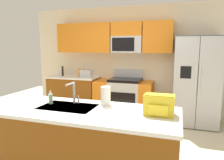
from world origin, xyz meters
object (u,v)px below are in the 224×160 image
object	(u,v)px
toaster	(86,74)
sink_faucet	(73,91)
pepper_mill	(63,71)
range_oven	(124,98)
backpack	(159,104)
bottle_orange	(80,73)
soap_dispenser	(51,99)
paper_towel_roll	(106,96)
refrigerator	(196,81)

from	to	relation	value
toaster	sink_faucet	bearing A→B (deg)	-69.20
pepper_mill	range_oven	bearing A→B (deg)	0.09
range_oven	backpack	size ratio (longest dim) A/B	4.25
pepper_mill	backpack	bearing A→B (deg)	-42.91
pepper_mill	bottle_orange	xyz separation A→B (m)	(0.49, -0.01, -0.02)
toaster	soap_dispenser	distance (m)	2.45
bottle_orange	soap_dispenser	size ratio (longest dim) A/B	1.20
toaster	paper_towel_roll	distance (m)	2.58
range_oven	bottle_orange	size ratio (longest dim) A/B	6.69
range_oven	soap_dispenser	distance (m)	2.52
bottle_orange	backpack	distance (m)	3.28
bottle_orange	paper_towel_roll	distance (m)	2.72
soap_dispenser	paper_towel_roll	bearing A→B (deg)	12.30
range_oven	backpack	distance (m)	2.74
refrigerator	backpack	bearing A→B (deg)	-102.74
refrigerator	pepper_mill	bearing A→B (deg)	178.75
refrigerator	pepper_mill	world-z (taller)	refrigerator
paper_towel_roll	backpack	distance (m)	0.70
sink_faucet	paper_towel_roll	world-z (taller)	sink_faucet
range_oven	soap_dispenser	size ratio (longest dim) A/B	8.00
sink_faucet	pepper_mill	bearing A→B (deg)	123.62
toaster	bottle_orange	distance (m)	0.20
sink_faucet	soap_dispenser	xyz separation A→B (m)	(-0.28, -0.10, -0.10)
range_oven	refrigerator	bearing A→B (deg)	-2.62
refrigerator	paper_towel_roll	xyz separation A→B (m)	(-1.22, -2.21, 0.09)
bottle_orange	soap_dispenser	xyz separation A→B (m)	(0.79, -2.43, -0.03)
sink_faucet	backpack	distance (m)	1.11
pepper_mill	bottle_orange	bearing A→B (deg)	-0.90
range_oven	sink_faucet	size ratio (longest dim) A/B	4.82
paper_towel_roll	range_oven	bearing A→B (deg)	98.79
bottle_orange	pepper_mill	bearing A→B (deg)	179.10
pepper_mill	sink_faucet	xyz separation A→B (m)	(1.55, -2.34, 0.05)
paper_towel_roll	bottle_orange	bearing A→B (deg)	123.24
pepper_mill	soap_dispenser	world-z (taller)	pepper_mill
pepper_mill	paper_towel_roll	xyz separation A→B (m)	(1.98, -2.28, -0.00)
toaster	paper_towel_roll	world-z (taller)	paper_towel_roll
pepper_mill	paper_towel_roll	bearing A→B (deg)	-49.10
backpack	soap_dispenser	bearing A→B (deg)	178.63
backpack	bottle_orange	bearing A→B (deg)	131.39
pepper_mill	backpack	xyz separation A→B (m)	(2.65, -2.47, -0.01)
toaster	pepper_mill	distance (m)	0.69
paper_towel_roll	backpack	size ratio (longest dim) A/B	0.75
refrigerator	pepper_mill	size ratio (longest dim) A/B	7.57
toaster	pepper_mill	world-z (taller)	pepper_mill
toaster	backpack	size ratio (longest dim) A/B	0.88
sink_faucet	toaster	bearing A→B (deg)	110.80
refrigerator	range_oven	bearing A→B (deg)	177.38
sink_faucet	bottle_orange	bearing A→B (deg)	114.64
toaster	sink_faucet	distance (m)	2.45
toaster	paper_towel_roll	bearing A→B (deg)	-59.96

